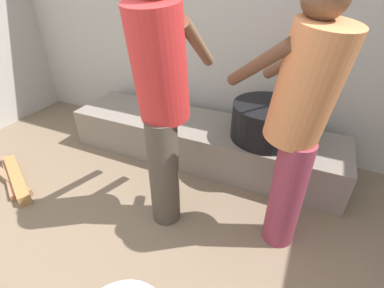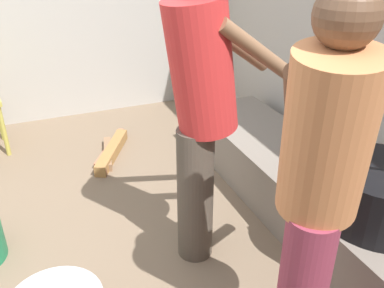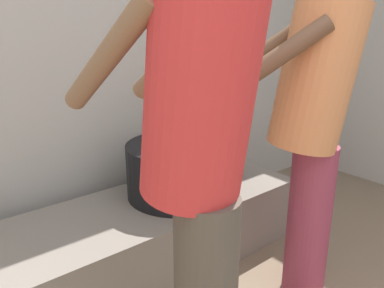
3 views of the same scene
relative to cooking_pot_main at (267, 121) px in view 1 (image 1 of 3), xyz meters
name	(u,v)px [view 1 (image 1 of 3)]	position (x,y,z in m)	size (l,w,h in m)	color
block_enclosure_rear	(235,13)	(-0.48, 0.53, 0.71)	(5.13, 0.20, 2.44)	#ADA8A0
hearth_ledge	(202,141)	(-0.56, 0.01, -0.33)	(2.47, 0.60, 0.36)	slate
cooking_pot_main	(267,121)	(0.00, 0.00, 0.00)	(0.56, 0.56, 0.75)	black
cook_in_red_shirt	(161,95)	(-0.50, -0.76, 0.43)	(0.37, 0.69, 1.64)	#4C4238
cook_in_orange_shirt	(300,117)	(0.25, -0.63, 0.38)	(0.71, 0.66, 1.56)	#8C3347
firewood_pile	(15,179)	(-1.86, -0.99, -0.48)	(0.74, 0.40, 0.09)	#8A6648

